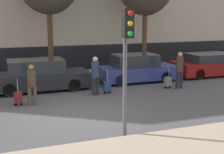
# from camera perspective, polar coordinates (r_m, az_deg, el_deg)

# --- Properties ---
(ground_plane) EXTENTS (80.00, 80.00, 0.00)m
(ground_plane) POSITION_cam_1_polar(r_m,az_deg,el_deg) (11.20, -5.65, -7.11)
(ground_plane) COLOR #4C4C4F
(sidewalk_far) EXTENTS (28.00, 3.00, 0.12)m
(sidewalk_far) POSITION_cam_1_polar(r_m,az_deg,el_deg) (17.84, -11.30, -0.11)
(sidewalk_far) COLOR tan
(sidewalk_far) RESTS_ON ground_plane
(parked_car_1) EXTENTS (4.64, 1.83, 1.47)m
(parked_car_1) POSITION_cam_1_polar(r_m,az_deg,el_deg) (15.14, -13.19, 0.18)
(parked_car_1) COLOR black
(parked_car_1) RESTS_ON ground_plane
(parked_car_2) EXTENTS (4.17, 1.72, 1.47)m
(parked_car_2) POSITION_cam_1_polar(r_m,az_deg,el_deg) (16.69, 4.53, 1.46)
(parked_car_2) COLOR navy
(parked_car_2) RESTS_ON ground_plane
(parked_car_3) EXTENTS (4.68, 1.92, 1.31)m
(parked_car_3) POSITION_cam_1_polar(r_m,az_deg,el_deg) (19.29, 17.65, 2.13)
(parked_car_3) COLOR maroon
(parked_car_3) RESTS_ON ground_plane
(pedestrian_left) EXTENTS (0.35, 0.34, 1.61)m
(pedestrian_left) POSITION_cam_1_polar(r_m,az_deg,el_deg) (12.71, -14.47, -0.94)
(pedestrian_left) COLOR #4C4233
(pedestrian_left) RESTS_ON ground_plane
(trolley_left) EXTENTS (0.34, 0.29, 1.08)m
(trolley_left) POSITION_cam_1_polar(r_m,az_deg,el_deg) (12.82, -16.79, -3.63)
(trolley_left) COLOR maroon
(trolley_left) RESTS_ON ground_plane
(pedestrian_center) EXTENTS (0.35, 0.34, 1.72)m
(pedestrian_center) POSITION_cam_1_polar(r_m,az_deg,el_deg) (13.85, -3.06, 0.68)
(pedestrian_center) COLOR #23232D
(pedestrian_center) RESTS_ON ground_plane
(trolley_center) EXTENTS (0.34, 0.29, 1.10)m
(trolley_center) POSITION_cam_1_polar(r_m,az_deg,el_deg) (14.15, -0.91, -1.72)
(trolley_center) COLOR navy
(trolley_center) RESTS_ON ground_plane
(pedestrian_right) EXTENTS (0.34, 0.34, 1.77)m
(pedestrian_right) POSITION_cam_1_polar(r_m,az_deg,el_deg) (15.38, 12.27, 1.65)
(pedestrian_right) COLOR #23232D
(pedestrian_right) RESTS_ON ground_plane
(trolley_right) EXTENTS (0.34, 0.29, 1.09)m
(trolley_right) POSITION_cam_1_polar(r_m,az_deg,el_deg) (15.42, 10.15, -0.83)
(trolley_right) COLOR slate
(trolley_right) RESTS_ON ground_plane
(traffic_light) EXTENTS (0.28, 0.47, 3.70)m
(traffic_light) POSITION_cam_1_polar(r_m,az_deg,el_deg) (8.66, 2.70, 5.42)
(traffic_light) COLOR #515154
(traffic_light) RESTS_ON ground_plane
(parked_bicycle) EXTENTS (1.77, 0.06, 0.96)m
(parked_bicycle) POSITION_cam_1_polar(r_m,az_deg,el_deg) (18.51, 1.11, 1.88)
(parked_bicycle) COLOR black
(parked_bicycle) RESTS_ON sidewalk_far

